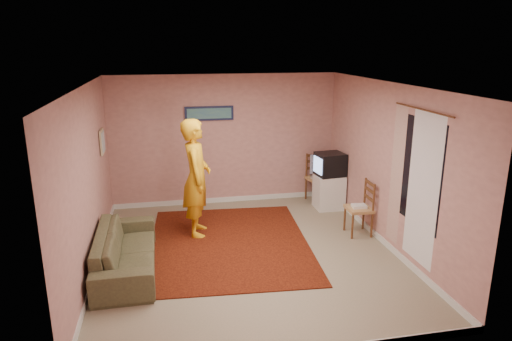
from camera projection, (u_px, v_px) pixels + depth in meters
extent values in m
plane|color=gray|center=(248.00, 254.00, 7.08)|extent=(5.00, 5.00, 0.00)
cube|color=tan|center=(225.00, 140.00, 9.09)|extent=(4.50, 0.02, 2.60)
cube|color=tan|center=(294.00, 245.00, 4.37)|extent=(4.50, 0.02, 2.60)
cube|color=tan|center=(87.00, 183.00, 6.30)|extent=(0.02, 5.00, 2.60)
cube|color=tan|center=(388.00, 166.00, 7.16)|extent=(0.02, 5.00, 2.60)
cube|color=silver|center=(247.00, 85.00, 6.38)|extent=(4.50, 5.00, 0.02)
cube|color=silver|center=(226.00, 199.00, 9.42)|extent=(4.50, 0.02, 0.10)
cube|color=silver|center=(97.00, 265.00, 6.64)|extent=(0.02, 5.00, 0.10)
cube|color=silver|center=(381.00, 240.00, 7.49)|extent=(0.02, 5.00, 0.10)
cube|color=black|center=(419.00, 173.00, 6.27)|extent=(0.01, 1.10, 1.50)
cube|color=white|center=(423.00, 190.00, 6.18)|extent=(0.01, 0.75, 2.10)
cube|color=beige|center=(397.00, 176.00, 6.84)|extent=(0.01, 0.35, 2.10)
cylinder|color=brown|center=(423.00, 110.00, 6.03)|extent=(0.02, 1.40, 0.02)
cube|color=#141939|center=(209.00, 113.00, 8.86)|extent=(0.95, 0.03, 0.28)
cube|color=#305A86|center=(209.00, 114.00, 8.84)|extent=(0.86, 0.01, 0.20)
cube|color=tan|center=(102.00, 142.00, 7.75)|extent=(0.03, 0.38, 0.42)
cube|color=#ACB5BC|center=(103.00, 142.00, 7.76)|extent=(0.01, 0.30, 0.34)
cube|color=black|center=(229.00, 243.00, 7.46)|extent=(2.75, 3.34, 0.02)
cube|color=silver|center=(329.00, 192.00, 9.00)|extent=(0.53, 0.48, 0.68)
cube|color=black|center=(330.00, 164.00, 8.85)|extent=(0.56, 0.52, 0.44)
cube|color=#8CB2F2|center=(318.00, 165.00, 8.77)|extent=(0.06, 0.37, 0.31)
cube|color=tan|center=(319.00, 179.00, 9.39)|extent=(0.51, 0.50, 0.05)
cube|color=brown|center=(319.00, 167.00, 9.32)|extent=(0.44, 0.12, 0.51)
cube|color=silver|center=(319.00, 176.00, 9.38)|extent=(0.40, 0.32, 0.06)
cube|color=#7E96CF|center=(319.00, 164.00, 9.31)|extent=(0.38, 0.05, 0.39)
cube|color=tan|center=(359.00, 209.00, 7.74)|extent=(0.42, 0.43, 0.05)
cube|color=brown|center=(360.00, 195.00, 7.67)|extent=(0.05, 0.42, 0.48)
cube|color=white|center=(359.00, 206.00, 7.72)|extent=(0.25, 0.19, 0.05)
imported|color=brown|center=(126.00, 250.00, 6.54)|extent=(0.83, 2.07, 0.60)
imported|color=gold|center=(196.00, 178.00, 7.60)|extent=(0.56, 0.78, 1.99)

